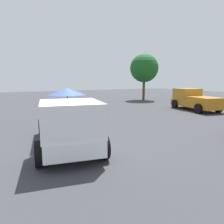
% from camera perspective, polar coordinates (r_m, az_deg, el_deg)
% --- Properties ---
extents(ground_plane, '(80.00, 80.00, 0.00)m').
position_cam_1_polar(ground_plane, '(8.40, -12.20, -9.14)').
color(ground_plane, '#38383D').
extents(pickup_truck_main, '(5.32, 3.05, 2.25)m').
position_cam_1_polar(pickup_truck_main, '(7.71, -12.08, -3.14)').
color(pickup_truck_main, black).
rests_on(pickup_truck_main, ground).
extents(pickup_truck_red, '(5.08, 3.00, 1.80)m').
position_cam_1_polar(pickup_truck_red, '(19.05, 21.89, 3.21)').
color(pickup_truck_red, black).
rests_on(pickup_truck_red, ground).
extents(tree_by_lot, '(3.53, 3.53, 5.78)m').
position_cam_1_polar(tree_by_lot, '(26.52, 8.97, 11.97)').
color(tree_by_lot, brown).
rests_on(tree_by_lot, ground).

